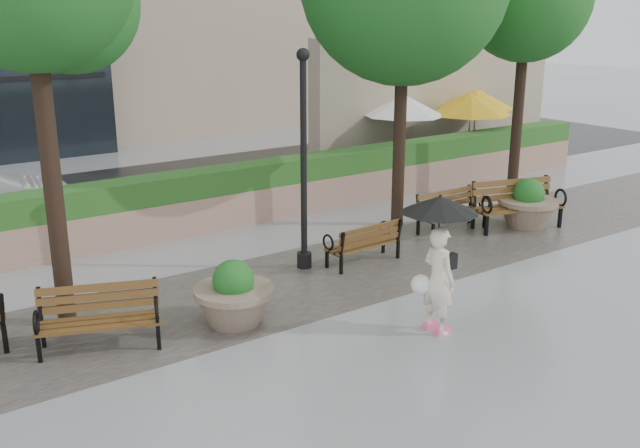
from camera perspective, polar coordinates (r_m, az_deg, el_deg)
ground at (r=11.33m, az=9.83°, el=-8.36°), size 100.00×100.00×0.00m
cobble_strip at (r=13.43m, az=0.79°, el=-4.00°), size 28.00×3.20×0.01m
hedge_wall at (r=16.48m, az=-7.40°, el=2.21°), size 24.00×0.80×1.35m
cafe_wall at (r=24.23m, az=9.42°, el=9.97°), size 10.00×0.60×4.00m
cafe_hedge at (r=22.60m, az=12.23°, el=5.36°), size 8.00×0.50×0.90m
asphalt_street at (r=20.17m, az=-12.70°, el=2.67°), size 40.00×7.00×0.00m
bench_1 at (r=10.96m, az=-17.17°, el=-8.20°), size 1.84×1.26×0.93m
bench_2 at (r=13.92m, az=3.49°, el=-2.21°), size 1.57×0.68×0.83m
bench_3 at (r=16.18m, az=10.49°, el=0.33°), size 1.69×0.68×0.90m
bench_4 at (r=16.73m, az=15.46°, el=0.73°), size 2.15×1.33×1.08m
planter_left at (r=11.30m, az=-6.89°, el=-6.01°), size 1.26×1.26×1.06m
planter_right at (r=16.88m, az=16.27°, el=1.24°), size 1.35×1.35×1.13m
lamppost at (r=13.25m, az=-1.31°, el=3.91°), size 0.28×0.28×4.12m
tree_2 at (r=19.59m, az=16.32°, el=16.63°), size 3.36×3.25×6.71m
patio_umb_white at (r=21.95m, az=6.76°, el=9.37°), size 2.50×2.50×2.30m
patio_umb_yellow_a at (r=22.53m, az=11.97°, el=9.31°), size 2.50×2.50×2.30m
patio_umb_yellow_b at (r=24.03m, az=12.38°, el=9.73°), size 2.50×2.50×2.30m
pedestrian at (r=10.83m, az=9.47°, el=-2.12°), size 1.16×1.16×2.14m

